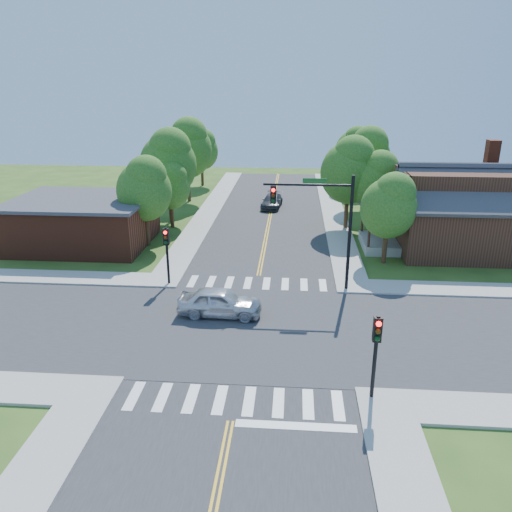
# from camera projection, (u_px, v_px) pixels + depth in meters

# --- Properties ---
(ground) EXTENTS (100.00, 100.00, 0.00)m
(ground) POSITION_uv_depth(u_px,v_px,m) (248.00, 329.00, 26.21)
(ground) COLOR #2D4D18
(ground) RESTS_ON ground
(road_ns) EXTENTS (10.00, 90.00, 0.04)m
(road_ns) POSITION_uv_depth(u_px,v_px,m) (248.00, 329.00, 26.21)
(road_ns) COLOR #2D2D30
(road_ns) RESTS_ON ground
(road_ew) EXTENTS (90.00, 10.00, 0.04)m
(road_ew) POSITION_uv_depth(u_px,v_px,m) (248.00, 329.00, 26.21)
(road_ew) COLOR #2D2D30
(road_ew) RESTS_ON ground
(intersection_patch) EXTENTS (10.20, 10.20, 0.06)m
(intersection_patch) POSITION_uv_depth(u_px,v_px,m) (248.00, 329.00, 26.21)
(intersection_patch) COLOR #2D2D30
(intersection_patch) RESTS_ON ground
(sidewalk_ne) EXTENTS (40.00, 40.00, 0.14)m
(sidewalk_ne) POSITION_uv_depth(u_px,v_px,m) (463.00, 242.00, 39.89)
(sidewalk_ne) COLOR #9E9B93
(sidewalk_ne) RESTS_ON ground
(sidewalk_nw) EXTENTS (40.00, 40.00, 0.14)m
(sidewalk_nw) POSITION_uv_depth(u_px,v_px,m) (79.00, 233.00, 42.18)
(sidewalk_nw) COLOR #9E9B93
(sidewalk_nw) RESTS_ON ground
(crosswalk_north) EXTENTS (8.85, 2.00, 0.01)m
(crosswalk_north) POSITION_uv_depth(u_px,v_px,m) (257.00, 283.00, 32.02)
(crosswalk_north) COLOR white
(crosswalk_north) RESTS_ON ground
(crosswalk_south) EXTENTS (8.85, 2.00, 0.01)m
(crosswalk_south) POSITION_uv_depth(u_px,v_px,m) (235.00, 400.00, 20.38)
(crosswalk_south) COLOR white
(crosswalk_south) RESTS_ON ground
(centerline) EXTENTS (0.30, 90.00, 0.01)m
(centerline) POSITION_uv_depth(u_px,v_px,m) (248.00, 329.00, 26.20)
(centerline) COLOR yellow
(centerline) RESTS_ON ground
(stop_bar) EXTENTS (4.60, 0.45, 0.09)m
(stop_bar) POSITION_uv_depth(u_px,v_px,m) (296.00, 427.00, 18.90)
(stop_bar) COLOR white
(stop_bar) RESTS_ON ground
(signal_mast_ne) EXTENTS (5.30, 0.42, 7.20)m
(signal_mast_ne) POSITION_uv_depth(u_px,v_px,m) (322.00, 214.00, 29.54)
(signal_mast_ne) COLOR black
(signal_mast_ne) RESTS_ON ground
(signal_pole_se) EXTENTS (0.34, 0.42, 3.80)m
(signal_pole_se) POSITION_uv_depth(u_px,v_px,m) (376.00, 342.00, 19.63)
(signal_pole_se) COLOR black
(signal_pole_se) RESTS_ON ground
(signal_pole_nw) EXTENTS (0.34, 0.42, 3.80)m
(signal_pole_nw) POSITION_uv_depth(u_px,v_px,m) (167.00, 245.00, 30.96)
(signal_pole_nw) COLOR black
(signal_pole_nw) RESTS_ON ground
(house_ne) EXTENTS (13.05, 8.80, 7.11)m
(house_ne) POSITION_uv_depth(u_px,v_px,m) (466.00, 207.00, 37.36)
(house_ne) COLOR #341C12
(house_ne) RESTS_ON ground
(building_nw) EXTENTS (10.40, 8.40, 3.73)m
(building_nw) POSITION_uv_depth(u_px,v_px,m) (83.00, 221.00, 39.00)
(building_nw) COLOR maroon
(building_nw) RESTS_ON ground
(tree_e_a) EXTENTS (3.86, 3.66, 6.55)m
(tree_e_a) POSITION_uv_depth(u_px,v_px,m) (390.00, 204.00, 34.21)
(tree_e_a) COLOR #382314
(tree_e_a) RESTS_ON ground
(tree_e_b) EXTENTS (4.12, 3.92, 7.01)m
(tree_e_b) POSITION_uv_depth(u_px,v_px,m) (377.00, 179.00, 41.20)
(tree_e_b) COLOR #382314
(tree_e_b) RESTS_ON ground
(tree_e_c) EXTENTS (4.85, 4.61, 8.25)m
(tree_e_c) POSITION_uv_depth(u_px,v_px,m) (367.00, 155.00, 48.41)
(tree_e_c) COLOR #382314
(tree_e_c) RESTS_ON ground
(tree_e_d) EXTENTS (4.38, 4.16, 7.45)m
(tree_e_d) POSITION_uv_depth(u_px,v_px,m) (355.00, 149.00, 56.78)
(tree_e_d) COLOR #382314
(tree_e_d) RESTS_ON ground
(tree_w_a) EXTENTS (4.19, 3.98, 7.12)m
(tree_w_a) POSITION_uv_depth(u_px,v_px,m) (145.00, 187.00, 37.78)
(tree_w_a) COLOR #382314
(tree_w_a) RESTS_ON ground
(tree_w_b) EXTENTS (5.02, 4.77, 8.54)m
(tree_w_b) POSITION_uv_depth(u_px,v_px,m) (169.00, 161.00, 43.86)
(tree_w_b) COLOR #382314
(tree_w_b) RESTS_ON ground
(tree_w_c) EXTENTS (5.19, 4.93, 8.83)m
(tree_w_c) POSITION_uv_depth(u_px,v_px,m) (188.00, 146.00, 51.53)
(tree_w_c) COLOR #382314
(tree_w_c) RESTS_ON ground
(tree_w_d) EXTENTS (4.02, 3.82, 6.84)m
(tree_w_d) POSITION_uv_depth(u_px,v_px,m) (202.00, 149.00, 59.69)
(tree_w_d) COLOR #382314
(tree_w_d) RESTS_ON ground
(tree_house) EXTENTS (4.77, 4.53, 8.11)m
(tree_house) POSITION_uv_depth(u_px,v_px,m) (350.00, 168.00, 41.84)
(tree_house) COLOR #382314
(tree_house) RESTS_ON ground
(tree_bldg) EXTENTS (3.46, 3.28, 5.88)m
(tree_bldg) POSITION_uv_depth(u_px,v_px,m) (171.00, 184.00, 42.81)
(tree_bldg) COLOR #382314
(tree_bldg) RESTS_ON ground
(car_silver) EXTENTS (2.21, 4.77, 1.58)m
(car_silver) POSITION_uv_depth(u_px,v_px,m) (220.00, 303.00, 27.49)
(car_silver) COLOR silver
(car_silver) RESTS_ON ground
(car_dgrey) EXTENTS (2.70, 4.82, 1.29)m
(car_dgrey) POSITION_uv_depth(u_px,v_px,m) (272.00, 202.00, 50.55)
(car_dgrey) COLOR #333539
(car_dgrey) RESTS_ON ground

